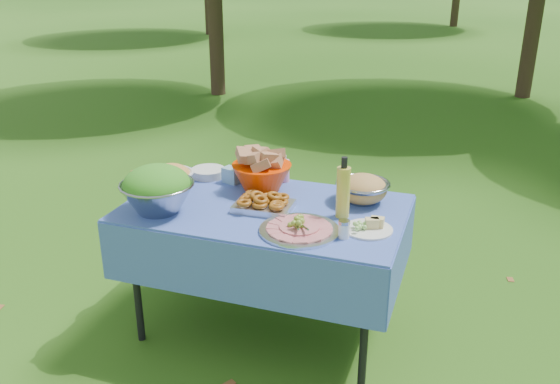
{
  "coord_description": "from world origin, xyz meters",
  "views": [
    {
      "loc": [
        1.01,
        -2.68,
        2.0
      ],
      "look_at": [
        0.09,
        0.0,
        0.86
      ],
      "focal_mm": 38.0,
      "sensor_mm": 36.0,
      "label": 1
    }
  ],
  "objects_px": {
    "picnic_table": "(265,270)",
    "pasta_bowl_steel": "(363,188)",
    "plate_stack": "(208,173)",
    "bread_bowl": "(262,170)",
    "salad_bowl": "(157,189)",
    "charcuterie_platter": "(299,223)",
    "oil_bottle": "(343,187)"
  },
  "relations": [
    {
      "from": "picnic_table",
      "to": "oil_bottle",
      "type": "height_order",
      "value": "oil_bottle"
    },
    {
      "from": "pasta_bowl_steel",
      "to": "oil_bottle",
      "type": "bearing_deg",
      "value": -103.96
    },
    {
      "from": "salad_bowl",
      "to": "charcuterie_platter",
      "type": "distance_m",
      "value": 0.76
    },
    {
      "from": "picnic_table",
      "to": "pasta_bowl_steel",
      "type": "xyz_separation_m",
      "value": [
        0.47,
        0.24,
        0.46
      ]
    },
    {
      "from": "salad_bowl",
      "to": "picnic_table",
      "type": "bearing_deg",
      "value": 24.92
    },
    {
      "from": "picnic_table",
      "to": "pasta_bowl_steel",
      "type": "bearing_deg",
      "value": 26.82
    },
    {
      "from": "plate_stack",
      "to": "bread_bowl",
      "type": "distance_m",
      "value": 0.39
    },
    {
      "from": "picnic_table",
      "to": "charcuterie_platter",
      "type": "xyz_separation_m",
      "value": [
        0.26,
        -0.23,
        0.42
      ]
    },
    {
      "from": "salad_bowl",
      "to": "charcuterie_platter",
      "type": "height_order",
      "value": "salad_bowl"
    },
    {
      "from": "salad_bowl",
      "to": "oil_bottle",
      "type": "bearing_deg",
      "value": 14.93
    },
    {
      "from": "pasta_bowl_steel",
      "to": "charcuterie_platter",
      "type": "bearing_deg",
      "value": -114.33
    },
    {
      "from": "bread_bowl",
      "to": "charcuterie_platter",
      "type": "relative_size",
      "value": 0.86
    },
    {
      "from": "pasta_bowl_steel",
      "to": "picnic_table",
      "type": "bearing_deg",
      "value": -153.18
    },
    {
      "from": "picnic_table",
      "to": "plate_stack",
      "type": "distance_m",
      "value": 0.7
    },
    {
      "from": "picnic_table",
      "to": "oil_bottle",
      "type": "xyz_separation_m",
      "value": [
        0.41,
        0.01,
        0.54
      ]
    },
    {
      "from": "salad_bowl",
      "to": "bread_bowl",
      "type": "xyz_separation_m",
      "value": [
        0.39,
        0.47,
        -0.01
      ]
    },
    {
      "from": "picnic_table",
      "to": "salad_bowl",
      "type": "xyz_separation_m",
      "value": [
        -0.5,
        -0.23,
        0.5
      ]
    },
    {
      "from": "charcuterie_platter",
      "to": "plate_stack",
      "type": "bearing_deg",
      "value": 143.55
    },
    {
      "from": "picnic_table",
      "to": "pasta_bowl_steel",
      "type": "height_order",
      "value": "pasta_bowl_steel"
    },
    {
      "from": "bread_bowl",
      "to": "pasta_bowl_steel",
      "type": "height_order",
      "value": "bread_bowl"
    },
    {
      "from": "salad_bowl",
      "to": "bread_bowl",
      "type": "bearing_deg",
      "value": 49.97
    },
    {
      "from": "plate_stack",
      "to": "pasta_bowl_steel",
      "type": "height_order",
      "value": "pasta_bowl_steel"
    },
    {
      "from": "plate_stack",
      "to": "pasta_bowl_steel",
      "type": "xyz_separation_m",
      "value": [
        0.95,
        -0.08,
        0.05
      ]
    },
    {
      "from": "picnic_table",
      "to": "charcuterie_platter",
      "type": "relative_size",
      "value": 3.76
    },
    {
      "from": "pasta_bowl_steel",
      "to": "oil_bottle",
      "type": "xyz_separation_m",
      "value": [
        -0.06,
        -0.23,
        0.08
      ]
    },
    {
      "from": "plate_stack",
      "to": "bread_bowl",
      "type": "bearing_deg",
      "value": -12.4
    },
    {
      "from": "salad_bowl",
      "to": "bread_bowl",
      "type": "relative_size",
      "value": 1.13
    },
    {
      "from": "picnic_table",
      "to": "bread_bowl",
      "type": "xyz_separation_m",
      "value": [
        -0.1,
        0.24,
        0.49
      ]
    },
    {
      "from": "pasta_bowl_steel",
      "to": "plate_stack",
      "type": "bearing_deg",
      "value": 175.09
    },
    {
      "from": "charcuterie_platter",
      "to": "oil_bottle",
      "type": "distance_m",
      "value": 0.31
    },
    {
      "from": "picnic_table",
      "to": "charcuterie_platter",
      "type": "bearing_deg",
      "value": -40.81
    },
    {
      "from": "plate_stack",
      "to": "oil_bottle",
      "type": "height_order",
      "value": "oil_bottle"
    }
  ]
}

